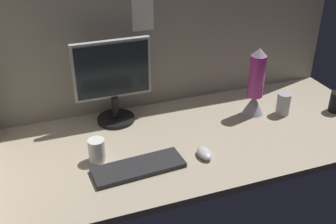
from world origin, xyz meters
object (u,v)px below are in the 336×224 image
object	(u,v)px
mug_steel	(283,104)
keyboard	(139,167)
monitor	(113,79)
mug_ceramic_white	(97,150)
lava_lamp	(256,87)
mouse	(204,153)

from	to	relation	value
mug_steel	keyboard	bearing A→B (deg)	-166.43
monitor	mug_steel	xyz separation A→B (cm)	(79.53, -22.49, -16.21)
monitor	mug_ceramic_white	world-z (taller)	monitor
mug_steel	lava_lamp	world-z (taller)	lava_lamp
mouse	keyboard	bearing A→B (deg)	178.06
mug_ceramic_white	lava_lamp	world-z (taller)	lava_lamp
mouse	lava_lamp	bearing A→B (deg)	34.03
mug_steel	lava_lamp	size ratio (longest dim) A/B	0.33
keyboard	lava_lamp	size ratio (longest dim) A/B	1.08
keyboard	mug_ceramic_white	distance (cm)	18.91
keyboard	lava_lamp	xyz separation A→B (cm)	(67.11, 25.34, 13.41)
monitor	lava_lamp	distance (cm)	68.76
keyboard	mug_steel	size ratio (longest dim) A/B	3.30
keyboard	monitor	bearing A→B (deg)	85.36
mug_ceramic_white	keyboard	bearing A→B (deg)	-39.82
monitor	mug_ceramic_white	size ratio (longest dim) A/B	4.06
keyboard	mug_ceramic_white	world-z (taller)	mug_ceramic_white
mug_ceramic_white	lava_lamp	bearing A→B (deg)	9.43
monitor	mug_ceramic_white	distance (cm)	37.55
mouse	mug_steel	bearing A→B (deg)	21.19
mug_steel	mouse	bearing A→B (deg)	-158.61
mouse	lava_lamp	distance (cm)	48.31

